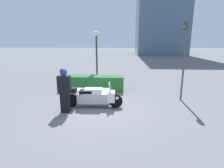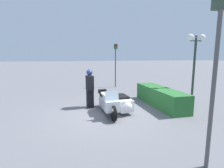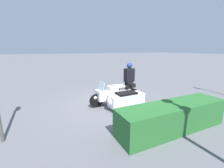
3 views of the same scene
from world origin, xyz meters
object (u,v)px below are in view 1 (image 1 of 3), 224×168
(police_motorcycle, at_px, (95,95))
(officer_rider, at_px, (65,89))
(hedge_bush_curbside, at_px, (92,83))
(traffic_light_near, at_px, (185,51))
(twin_lamp_post, at_px, (96,44))

(police_motorcycle, height_order, officer_rider, officer_rider)
(hedge_bush_curbside, xyz_separation_m, traffic_light_near, (4.81, -1.57, 2.02))
(police_motorcycle, bearing_deg, traffic_light_near, 10.74)
(traffic_light_near, bearing_deg, hedge_bush_curbside, -10.71)
(hedge_bush_curbside, distance_m, traffic_light_near, 5.45)
(police_motorcycle, bearing_deg, officer_rider, -140.27)
(twin_lamp_post, bearing_deg, traffic_light_near, -35.82)
(twin_lamp_post, distance_m, traffic_light_near, 5.94)
(police_motorcycle, height_order, hedge_bush_curbside, police_motorcycle)
(hedge_bush_curbside, bearing_deg, twin_lamp_post, 90.04)
(twin_lamp_post, xyz_separation_m, traffic_light_near, (4.81, -3.47, -0.31))
(police_motorcycle, distance_m, traffic_light_near, 4.78)
(officer_rider, height_order, traffic_light_near, traffic_light_near)
(officer_rider, height_order, twin_lamp_post, twin_lamp_post)
(officer_rider, distance_m, traffic_light_near, 5.87)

